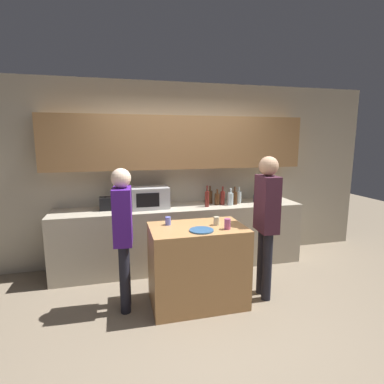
# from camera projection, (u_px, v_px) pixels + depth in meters

# --- Properties ---
(ground_plane) EXTENTS (14.00, 14.00, 0.00)m
(ground_plane) POSITION_uv_depth(u_px,v_px,m) (209.00, 318.00, 3.18)
(ground_plane) COLOR #7F705B
(back_wall) EXTENTS (6.40, 0.40, 2.70)m
(back_wall) POSITION_uv_depth(u_px,v_px,m) (177.00, 162.00, 4.50)
(back_wall) COLOR #B2A893
(back_wall) RESTS_ON ground_plane
(back_counter) EXTENTS (3.60, 0.62, 0.91)m
(back_counter) POSITION_uv_depth(u_px,v_px,m) (182.00, 236.00, 4.43)
(back_counter) COLOR #B7AD99
(back_counter) RESTS_ON ground_plane
(kitchen_island) EXTENTS (1.06, 0.68, 0.91)m
(kitchen_island) POSITION_uv_depth(u_px,v_px,m) (197.00, 265.00, 3.42)
(kitchen_island) COLOR #B27F4C
(kitchen_island) RESTS_ON ground_plane
(microwave) EXTENTS (0.52, 0.39, 0.30)m
(microwave) POSITION_uv_depth(u_px,v_px,m) (150.00, 197.00, 4.26)
(microwave) COLOR #B7BABC
(microwave) RESTS_ON back_counter
(toaster) EXTENTS (0.26, 0.16, 0.18)m
(toaster) POSITION_uv_depth(u_px,v_px,m) (109.00, 203.00, 4.13)
(toaster) COLOR black
(toaster) RESTS_ON back_counter
(potted_plant) EXTENTS (0.14, 0.14, 0.39)m
(potted_plant) POSITION_uv_depth(u_px,v_px,m) (258.00, 189.00, 4.66)
(potted_plant) COLOR #333D4C
(potted_plant) RESTS_ON back_counter
(bottle_0) EXTENTS (0.06, 0.06, 0.31)m
(bottle_0) POSITION_uv_depth(u_px,v_px,m) (207.00, 199.00, 4.33)
(bottle_0) COLOR maroon
(bottle_0) RESTS_ON back_counter
(bottle_1) EXTENTS (0.08, 0.08, 0.27)m
(bottle_1) POSITION_uv_depth(u_px,v_px,m) (210.00, 197.00, 4.55)
(bottle_1) COLOR #472814
(bottle_1) RESTS_ON back_counter
(bottle_2) EXTENTS (0.08, 0.08, 0.24)m
(bottle_2) POSITION_uv_depth(u_px,v_px,m) (217.00, 199.00, 4.46)
(bottle_2) COLOR #472814
(bottle_2) RESTS_ON back_counter
(bottle_3) EXTENTS (0.07, 0.07, 0.28)m
(bottle_3) POSITION_uv_depth(u_px,v_px,m) (223.00, 198.00, 4.46)
(bottle_3) COLOR maroon
(bottle_3) RESTS_ON back_counter
(bottle_4) EXTENTS (0.08, 0.08, 0.25)m
(bottle_4) POSITION_uv_depth(u_px,v_px,m) (230.00, 199.00, 4.44)
(bottle_4) COLOR silver
(bottle_4) RESTS_ON back_counter
(bottle_5) EXTENTS (0.08, 0.08, 0.27)m
(bottle_5) POSITION_uv_depth(u_px,v_px,m) (235.00, 198.00, 4.48)
(bottle_5) COLOR #472814
(bottle_5) RESTS_ON back_counter
(bottle_6) EXTENTS (0.08, 0.08, 0.25)m
(bottle_6) POSITION_uv_depth(u_px,v_px,m) (239.00, 197.00, 4.57)
(bottle_6) COLOR silver
(bottle_6) RESTS_ON back_counter
(plate_on_island) EXTENTS (0.26, 0.26, 0.01)m
(plate_on_island) POSITION_uv_depth(u_px,v_px,m) (201.00, 230.00, 3.18)
(plate_on_island) COLOR #2D5684
(plate_on_island) RESTS_ON kitchen_island
(cup_0) EXTENTS (0.07, 0.07, 0.10)m
(cup_0) POSITION_uv_depth(u_px,v_px,m) (216.00, 221.00, 3.39)
(cup_0) COLOR beige
(cup_0) RESTS_ON kitchen_island
(cup_1) EXTENTS (0.06, 0.06, 0.09)m
(cup_1) POSITION_uv_depth(u_px,v_px,m) (168.00, 221.00, 3.40)
(cup_1) COLOR #6571D4
(cup_1) RESTS_ON kitchen_island
(cup_2) EXTENTS (0.07, 0.07, 0.12)m
(cup_2) POSITION_uv_depth(u_px,v_px,m) (227.00, 224.00, 3.24)
(cup_2) COLOR #B35285
(cup_2) RESTS_ON kitchen_island
(person_left) EXTENTS (0.22, 0.35, 1.58)m
(person_left) POSITION_uv_depth(u_px,v_px,m) (123.00, 228.00, 3.20)
(person_left) COLOR black
(person_left) RESTS_ON ground_plane
(person_center) EXTENTS (0.22, 0.35, 1.69)m
(person_center) POSITION_uv_depth(u_px,v_px,m) (266.00, 215.00, 3.46)
(person_center) COLOR black
(person_center) RESTS_ON ground_plane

